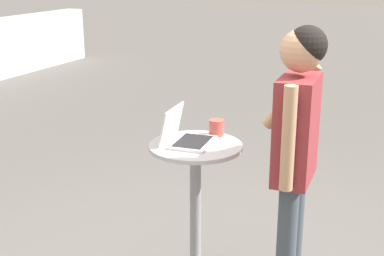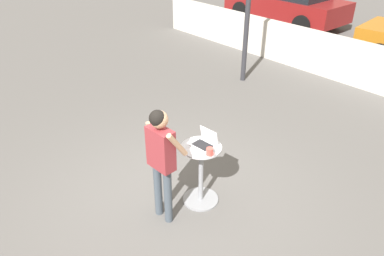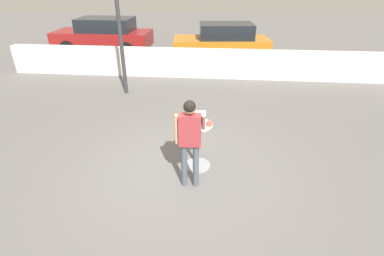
% 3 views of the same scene
% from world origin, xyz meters
% --- Properties ---
extents(cafe_table, '(0.57, 0.57, 0.95)m').
position_xyz_m(cafe_table, '(0.30, 0.24, 0.50)').
color(cafe_table, gray).
rests_on(cafe_table, ground_plane).
extents(laptop, '(0.33, 0.30, 0.22)m').
position_xyz_m(laptop, '(0.30, 0.31, 1.00)').
color(laptop, silver).
rests_on(laptop, cafe_table).
extents(coffee_mug, '(0.13, 0.10, 0.10)m').
position_xyz_m(coffee_mug, '(0.52, 0.19, 1.00)').
color(coffee_mug, '#C14C42').
rests_on(coffee_mug, cafe_table).
extents(standing_person, '(0.52, 0.39, 1.71)m').
position_xyz_m(standing_person, '(0.22, -0.39, 1.08)').
color(standing_person, '#424C56').
rests_on(standing_person, ground_plane).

